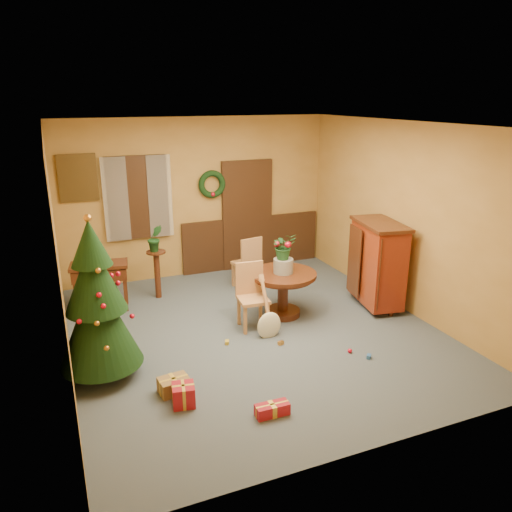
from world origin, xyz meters
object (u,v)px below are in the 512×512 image
dining_table (283,286)px  chair_near (251,293)px  writing_desk (100,275)px  sideboard (378,262)px  christmas_tree (96,303)px

dining_table → chair_near: 0.61m
dining_table → chair_near: bearing=-164.6°
writing_desk → sideboard: bearing=-20.5°
dining_table → writing_desk: writing_desk is taller
dining_table → sideboard: bearing=-8.7°
dining_table → sideboard: 1.58m
sideboard → writing_desk: bearing=159.5°
chair_near → sideboard: bearing=-2.1°
chair_near → sideboard: sideboard is taller
writing_desk → dining_table: bearing=-26.8°
chair_near → christmas_tree: christmas_tree is taller
christmas_tree → sideboard: christmas_tree is taller
chair_near → sideboard: 2.13m
writing_desk → christmas_tree: bearing=-96.0°
dining_table → christmas_tree: 2.90m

